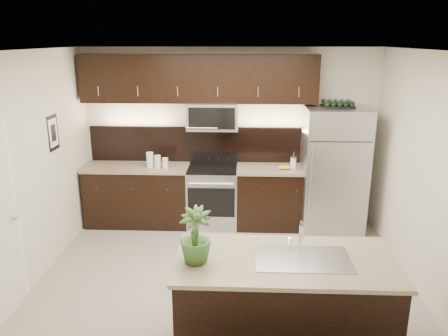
# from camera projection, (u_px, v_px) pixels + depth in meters

# --- Properties ---
(ground) EXTENTS (4.50, 4.50, 0.00)m
(ground) POSITION_uv_depth(u_px,v_px,m) (224.00, 281.00, 5.28)
(ground) COLOR gray
(ground) RESTS_ON ground
(room_walls) EXTENTS (4.52, 4.02, 2.71)m
(room_walls) POSITION_uv_depth(u_px,v_px,m) (214.00, 145.00, 4.76)
(room_walls) COLOR beige
(room_walls) RESTS_ON ground
(counter_run) EXTENTS (3.51, 0.65, 0.94)m
(counter_run) POSITION_uv_depth(u_px,v_px,m) (200.00, 196.00, 6.78)
(counter_run) COLOR black
(counter_run) RESTS_ON ground
(upper_fixtures) EXTENTS (3.49, 0.40, 1.66)m
(upper_fixtures) POSITION_uv_depth(u_px,v_px,m) (200.00, 86.00, 6.44)
(upper_fixtures) COLOR black
(upper_fixtures) RESTS_ON counter_run
(island) EXTENTS (1.96, 0.96, 0.94)m
(island) POSITION_uv_depth(u_px,v_px,m) (284.00, 304.00, 4.01)
(island) COLOR black
(island) RESTS_ON ground
(sink_faucet) EXTENTS (0.84, 0.50, 0.28)m
(sink_faucet) POSITION_uv_depth(u_px,v_px,m) (303.00, 257.00, 3.87)
(sink_faucet) COLOR silver
(sink_faucet) RESTS_ON island
(refrigerator) EXTENTS (0.90, 0.81, 1.87)m
(refrigerator) POSITION_uv_depth(u_px,v_px,m) (333.00, 170.00, 6.50)
(refrigerator) COLOR #B2B2B7
(refrigerator) RESTS_ON ground
(wine_rack) EXTENTS (0.46, 0.29, 0.11)m
(wine_rack) POSITION_uv_depth(u_px,v_px,m) (338.00, 104.00, 6.22)
(wine_rack) COLOR black
(wine_rack) RESTS_ON refrigerator
(plant) EXTENTS (0.28, 0.28, 0.50)m
(plant) POSITION_uv_depth(u_px,v_px,m) (195.00, 236.00, 3.75)
(plant) COLOR #2E5321
(plant) RESTS_ON island
(canisters) EXTENTS (0.34, 0.16, 0.23)m
(canisters) POSITION_uv_depth(u_px,v_px,m) (156.00, 161.00, 6.57)
(canisters) COLOR silver
(canisters) RESTS_ON counter_run
(french_press) EXTENTS (0.09, 0.09, 0.26)m
(french_press) POSITION_uv_depth(u_px,v_px,m) (293.00, 163.00, 6.51)
(french_press) COLOR silver
(french_press) RESTS_ON counter_run
(bananas) EXTENTS (0.20, 0.17, 0.06)m
(bananas) POSITION_uv_depth(u_px,v_px,m) (281.00, 167.00, 6.51)
(bananas) COLOR gold
(bananas) RESTS_ON counter_run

